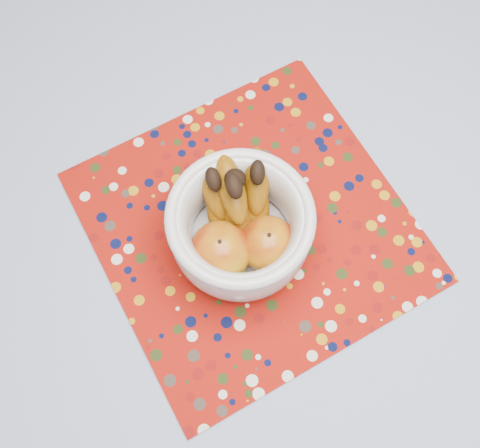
# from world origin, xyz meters

# --- Properties ---
(table) EXTENTS (1.20, 1.20, 0.75)m
(table) POSITION_xyz_m (0.00, 0.00, 0.67)
(table) COLOR brown
(table) RESTS_ON ground
(tablecloth) EXTENTS (1.32, 1.32, 0.01)m
(tablecloth) POSITION_xyz_m (0.00, 0.00, 0.76)
(tablecloth) COLOR slate
(tablecloth) RESTS_ON table
(placemat) EXTENTS (0.55, 0.55, 0.00)m
(placemat) POSITION_xyz_m (-0.11, -0.03, 0.76)
(placemat) COLOR maroon
(placemat) RESTS_ON tablecloth
(fruit_bowl) EXTENTS (0.19, 0.19, 0.15)m
(fruit_bowl) POSITION_xyz_m (-0.12, -0.04, 0.83)
(fruit_bowl) COLOR silver
(fruit_bowl) RESTS_ON placemat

